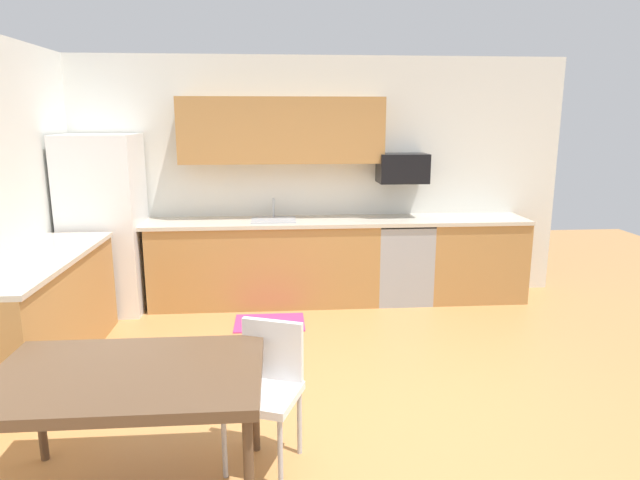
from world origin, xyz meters
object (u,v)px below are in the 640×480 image
at_px(chair_near_table, 267,382).
at_px(oven_range, 401,261).
at_px(microwave, 402,168).
at_px(refrigerator, 105,225).
at_px(dining_table, 128,382).

bearing_deg(chair_near_table, oven_range, 63.24).
bearing_deg(microwave, refrigerator, -176.79).
height_order(microwave, dining_table, microwave).
height_order(dining_table, chair_near_table, chair_near_table).
relative_size(microwave, dining_table, 0.39).
distance_m(refrigerator, chair_near_table, 3.36).
height_order(oven_range, dining_table, oven_range).
bearing_deg(refrigerator, dining_table, -72.01).
bearing_deg(chair_near_table, refrigerator, 121.42).
bearing_deg(chair_near_table, dining_table, -157.44).
distance_m(refrigerator, dining_table, 3.31).
distance_m(microwave, dining_table, 4.05).
distance_m(microwave, chair_near_table, 3.50).
bearing_deg(refrigerator, chair_near_table, -58.58).
bearing_deg(microwave, dining_table, -123.41).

